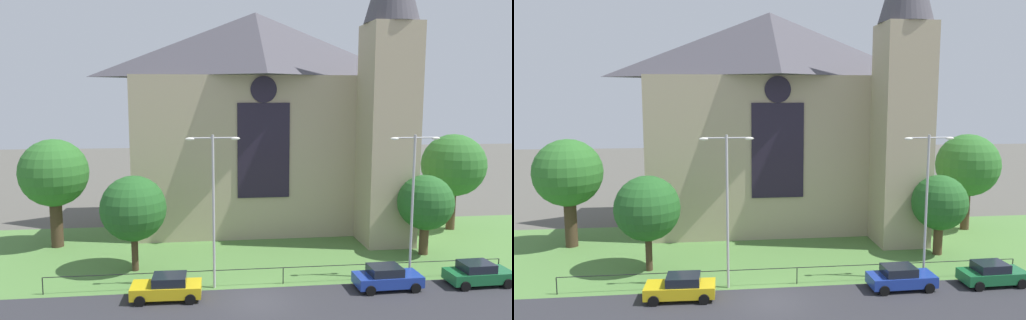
# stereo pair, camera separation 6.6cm
# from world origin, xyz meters

# --- Properties ---
(ground) EXTENTS (160.00, 160.00, 0.00)m
(ground) POSITION_xyz_m (0.00, 10.00, 0.00)
(ground) COLOR #56544C
(road_asphalt) EXTENTS (120.00, 8.00, 0.01)m
(road_asphalt) POSITION_xyz_m (0.00, -2.00, 0.00)
(road_asphalt) COLOR #2D2D33
(road_asphalt) RESTS_ON ground
(grass_verge) EXTENTS (120.00, 20.00, 0.01)m
(grass_verge) POSITION_xyz_m (0.00, 8.00, 0.00)
(grass_verge) COLOR #517F3D
(grass_verge) RESTS_ON ground
(church_building) EXTENTS (23.20, 16.20, 26.00)m
(church_building) POSITION_xyz_m (2.69, 17.83, 10.27)
(church_building) COLOR tan
(church_building) RESTS_ON ground
(iron_railing) EXTENTS (30.26, 0.07, 1.13)m
(iron_railing) POSITION_xyz_m (1.92, 2.50, 0.97)
(iron_railing) COLOR black
(iron_railing) RESTS_ON ground
(tree_right_near) EXTENTS (4.25, 4.25, 6.25)m
(tree_right_near) POSITION_xyz_m (13.83, 7.17, 4.07)
(tree_right_near) COLOR #4C3823
(tree_right_near) RESTS_ON ground
(tree_left_far) EXTENTS (5.44, 5.44, 8.85)m
(tree_left_far) POSITION_xyz_m (-15.11, 12.47, 6.03)
(tree_left_far) COLOR #423021
(tree_left_far) RESTS_ON ground
(tree_left_near) EXTENTS (4.57, 4.57, 6.78)m
(tree_left_near) POSITION_xyz_m (-8.04, 6.14, 4.47)
(tree_left_near) COLOR #423021
(tree_left_near) RESTS_ON ground
(tree_right_far) EXTENTS (5.69, 5.69, 8.85)m
(tree_right_far) POSITION_xyz_m (19.62, 13.72, 5.95)
(tree_right_far) COLOR #4C3823
(tree_right_far) RESTS_ON ground
(streetlamp_near) EXTENTS (3.37, 0.26, 9.86)m
(streetlamp_near) POSITION_xyz_m (-2.58, 2.40, 6.12)
(streetlamp_near) COLOR #B2B2B7
(streetlamp_near) RESTS_ON ground
(streetlamp_far) EXTENTS (3.37, 0.26, 9.75)m
(streetlamp_far) POSITION_xyz_m (10.54, 2.40, 6.06)
(streetlamp_far) COLOR #B2B2B7
(streetlamp_far) RESTS_ON ground
(parked_car_yellow) EXTENTS (4.25, 2.12, 1.51)m
(parked_car_yellow) POSITION_xyz_m (-5.46, 0.96, 0.74)
(parked_car_yellow) COLOR gold
(parked_car_yellow) RESTS_ON ground
(parked_car_blue) EXTENTS (4.24, 2.11, 1.51)m
(parked_car_blue) POSITION_xyz_m (8.36, 0.95, 0.74)
(parked_car_blue) COLOR #1E3899
(parked_car_blue) RESTS_ON ground
(parked_car_green) EXTENTS (4.24, 2.11, 1.51)m
(parked_car_green) POSITION_xyz_m (14.54, 0.92, 0.74)
(parked_car_green) COLOR #196033
(parked_car_green) RESTS_ON ground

